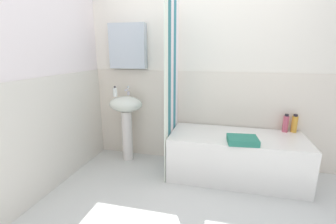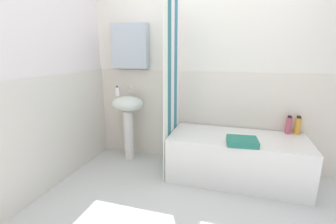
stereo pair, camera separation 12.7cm
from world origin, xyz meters
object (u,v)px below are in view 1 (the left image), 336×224
at_px(bathtub, 235,156).
at_px(sink, 126,114).
at_px(towel_folded, 243,140).
at_px(body_wash_bottle, 294,124).
at_px(conditioner_bottle, 286,123).
at_px(soap_dispenser, 115,92).

bearing_deg(bathtub, sink, 174.32).
bearing_deg(towel_folded, body_wash_bottle, 39.58).
relative_size(body_wash_bottle, conditioner_bottle, 1.00).
distance_m(soap_dispenser, towel_folded, 1.66).
bearing_deg(towel_folded, soap_dispenser, 168.00).
relative_size(soap_dispenser, towel_folded, 0.45).
bearing_deg(sink, bathtub, -5.68).
relative_size(soap_dispenser, bathtub, 0.09).
distance_m(soap_dispenser, body_wash_bottle, 2.22).
distance_m(sink, bathtub, 1.47).
bearing_deg(sink, towel_folded, -14.06).
distance_m(sink, towel_folded, 1.50).
relative_size(soap_dispenser, body_wash_bottle, 0.63).
distance_m(soap_dispenser, bathtub, 1.68).
xyz_separation_m(sink, towel_folded, (1.45, -0.36, -0.09)).
bearing_deg(sink, body_wash_bottle, 3.81).
xyz_separation_m(bathtub, conditioner_bottle, (0.55, 0.27, 0.36)).
relative_size(sink, towel_folded, 2.88).
bearing_deg(body_wash_bottle, sink, -176.19).
xyz_separation_m(sink, bathtub, (1.41, -0.14, -0.38)).
relative_size(bathtub, towel_folded, 4.93).
distance_m(bathtub, body_wash_bottle, 0.79).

